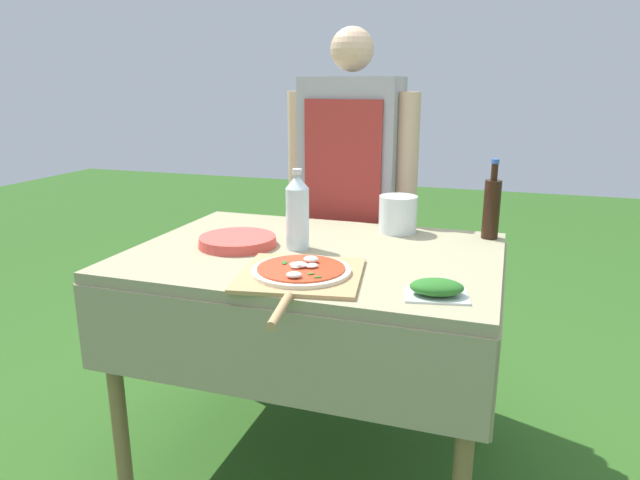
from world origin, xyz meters
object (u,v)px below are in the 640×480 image
object	(u,v)px
person_cook	(350,184)
oil_bottle	(492,207)
herb_container	(437,289)
prep_table	(315,280)
pizza_on_peel	(301,273)
water_bottle	(297,212)
plate_stack	(238,241)
mixing_tub	(398,214)

from	to	relation	value
person_cook	oil_bottle	bearing A→B (deg)	160.77
person_cook	herb_container	world-z (taller)	person_cook
prep_table	pizza_on_peel	world-z (taller)	pizza_on_peel
oil_bottle	water_bottle	bearing A→B (deg)	-150.47
water_bottle	herb_container	world-z (taller)	water_bottle
pizza_on_peel	person_cook	bearing A→B (deg)	87.09
prep_table	person_cook	bearing A→B (deg)	94.79
prep_table	plate_stack	world-z (taller)	plate_stack
person_cook	herb_container	size ratio (longest dim) A/B	8.53
prep_table	oil_bottle	distance (m)	0.70
pizza_on_peel	water_bottle	bearing A→B (deg)	102.59
herb_container	pizza_on_peel	bearing A→B (deg)	175.51
pizza_on_peel	mixing_tub	xyz separation A→B (m)	(0.17, 0.62, 0.06)
prep_table	pizza_on_peel	xyz separation A→B (m)	(0.05, -0.28, 0.12)
person_cook	plate_stack	distance (m)	0.71
oil_bottle	water_bottle	xyz separation A→B (m)	(-0.62, -0.35, 0.01)
oil_bottle	mixing_tub	xyz separation A→B (m)	(-0.34, -0.02, -0.05)
mixing_tub	oil_bottle	bearing A→B (deg)	3.12
pizza_on_peel	oil_bottle	distance (m)	0.82
water_bottle	prep_table	bearing A→B (deg)	-8.09
prep_table	water_bottle	bearing A→B (deg)	171.91
oil_bottle	plate_stack	bearing A→B (deg)	-155.05
prep_table	water_bottle	distance (m)	0.24
water_bottle	mixing_tub	xyz separation A→B (m)	(0.28, 0.33, -0.06)
mixing_tub	prep_table	bearing A→B (deg)	-122.54
oil_bottle	pizza_on_peel	bearing A→B (deg)	-128.49
prep_table	oil_bottle	bearing A→B (deg)	32.94
pizza_on_peel	water_bottle	size ratio (longest dim) A/B	2.09
pizza_on_peel	oil_bottle	xyz separation A→B (m)	(0.51, 0.64, 0.10)
water_bottle	herb_container	distance (m)	0.61
person_cook	water_bottle	world-z (taller)	person_cook
plate_stack	person_cook	bearing A→B (deg)	71.71
mixing_tub	person_cook	bearing A→B (deg)	132.14
pizza_on_peel	prep_table	bearing A→B (deg)	91.07
plate_stack	oil_bottle	bearing A→B (deg)	24.95
prep_table	mixing_tub	distance (m)	0.44
oil_bottle	water_bottle	distance (m)	0.71
water_bottle	plate_stack	xyz separation A→B (m)	(-0.21, -0.04, -0.11)
prep_table	water_bottle	size ratio (longest dim) A/B	4.51
person_cook	plate_stack	world-z (taller)	person_cook
prep_table	herb_container	world-z (taller)	herb_container
prep_table	pizza_on_peel	distance (m)	0.30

